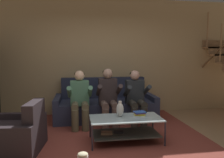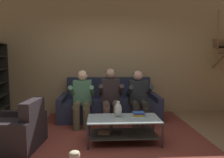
% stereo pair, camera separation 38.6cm
% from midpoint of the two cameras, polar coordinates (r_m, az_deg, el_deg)
% --- Properties ---
extents(ground, '(16.80, 16.80, 0.00)m').
position_cam_midpoint_polar(ground, '(3.46, 2.34, -19.04)').
color(ground, '#9B7958').
extents(back_partition, '(8.40, 0.12, 2.90)m').
position_cam_midpoint_polar(back_partition, '(5.59, -0.09, 5.84)').
color(back_partition, tan).
rests_on(back_partition, ground).
extents(couch, '(2.31, 0.96, 0.94)m').
position_cam_midpoint_polar(couch, '(5.20, 1.47, -6.97)').
color(couch, '#2C324C').
rests_on(couch, ground).
extents(person_seated_left, '(0.50, 0.58, 1.17)m').
position_cam_midpoint_polar(person_seated_left, '(4.55, -5.38, -4.49)').
color(person_seated_left, brown).
rests_on(person_seated_left, ground).
extents(person_seated_middle, '(0.50, 0.58, 1.20)m').
position_cam_midpoint_polar(person_seated_middle, '(4.57, 2.08, -4.22)').
color(person_seated_middle, brown).
rests_on(person_seated_middle, ground).
extents(person_seated_right, '(0.50, 0.58, 1.16)m').
position_cam_midpoint_polar(person_seated_right, '(4.66, 9.37, -4.34)').
color(person_seated_right, '#302D27').
rests_on(person_seated_right, ground).
extents(coffee_table, '(1.21, 0.61, 0.43)m').
position_cam_midpoint_polar(coffee_table, '(3.79, 5.82, -12.18)').
color(coffee_table, '#AAC1C7').
rests_on(coffee_table, ground).
extents(area_rug, '(3.14, 3.43, 0.01)m').
position_cam_midpoint_polar(area_rug, '(4.45, 3.55, -13.17)').
color(area_rug, brown).
rests_on(area_rug, ground).
extents(vase, '(0.13, 0.13, 0.27)m').
position_cam_midpoint_polar(vase, '(3.77, 4.56, -7.97)').
color(vase, silver).
rests_on(vase, coffee_table).
extents(book_stack, '(0.22, 0.18, 0.06)m').
position_cam_midpoint_polar(book_stack, '(3.91, 9.81, -8.99)').
color(book_stack, gold).
rests_on(book_stack, coffee_table).
extents(armchair, '(0.90, 0.93, 0.78)m').
position_cam_midpoint_polar(armchair, '(3.81, -21.25, -12.82)').
color(armchair, '#292125').
rests_on(armchair, ground).
extents(popcorn_tub, '(0.15, 0.15, 0.19)m').
position_cam_midpoint_polar(popcorn_tub, '(3.14, -6.08, -19.89)').
color(popcorn_tub, red).
rests_on(popcorn_tub, ground).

